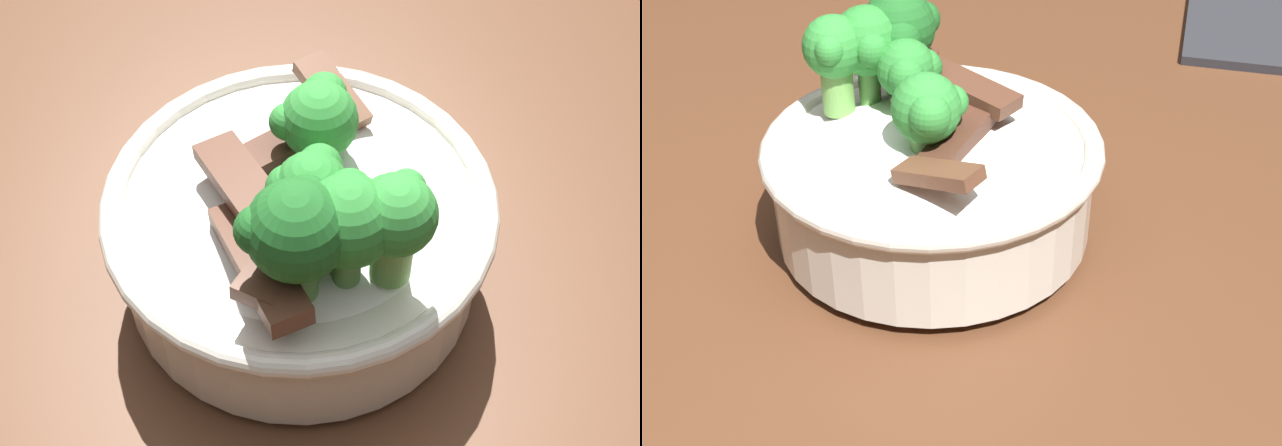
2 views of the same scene
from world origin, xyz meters
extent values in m
cube|color=#56331E|center=(0.00, 0.00, 0.74)|extent=(1.56, 0.94, 0.05)
cylinder|color=silver|center=(-0.11, 0.05, 0.77)|extent=(0.09, 0.09, 0.01)
cylinder|color=silver|center=(-0.11, 0.05, 0.80)|extent=(0.19, 0.19, 0.06)
torus|color=silver|center=(-0.11, 0.05, 0.83)|extent=(0.20, 0.20, 0.01)
ellipsoid|color=white|center=(-0.11, 0.05, 0.82)|extent=(0.17, 0.17, 0.06)
cube|color=#563323|center=(-0.16, 0.03, 0.85)|extent=(0.06, 0.08, 0.02)
cube|color=brown|center=(-0.05, 0.06, 0.85)|extent=(0.04, 0.05, 0.02)
cube|color=#563323|center=(-0.16, 0.03, 0.85)|extent=(0.06, 0.03, 0.01)
cube|color=#563323|center=(-0.14, 0.06, 0.86)|extent=(0.05, 0.07, 0.01)
cube|color=#4C2B1E|center=(-0.09, 0.07, 0.85)|extent=(0.07, 0.04, 0.02)
cylinder|color=#5B9947|center=(-0.16, 0.02, 0.85)|extent=(0.02, 0.02, 0.03)
sphere|color=#1E6023|center=(-0.16, 0.02, 0.88)|extent=(0.05, 0.05, 0.05)
sphere|color=#1E6023|center=(-0.14, 0.02, 0.88)|extent=(0.02, 0.02, 0.02)
sphere|color=#1E6023|center=(-0.17, 0.03, 0.88)|extent=(0.02, 0.02, 0.02)
cylinder|color=#5B9947|center=(-0.14, 0.00, 0.85)|extent=(0.01, 0.01, 0.03)
sphere|color=#2D8433|center=(-0.14, 0.00, 0.88)|extent=(0.04, 0.04, 0.04)
sphere|color=#2D8433|center=(-0.13, 0.01, 0.88)|extent=(0.02, 0.02, 0.02)
sphere|color=#2D8433|center=(-0.15, 0.01, 0.88)|extent=(0.02, 0.02, 0.02)
cylinder|color=#6BA84C|center=(-0.13, -0.02, 0.85)|extent=(0.02, 0.02, 0.03)
sphere|color=green|center=(-0.13, -0.02, 0.88)|extent=(0.04, 0.04, 0.04)
sphere|color=green|center=(-0.12, -0.01, 0.88)|extent=(0.02, 0.02, 0.02)
sphere|color=green|center=(-0.14, 0.00, 0.88)|extent=(0.02, 0.02, 0.02)
cylinder|color=#5B9947|center=(-0.09, 0.05, 0.84)|extent=(0.02, 0.02, 0.02)
sphere|color=green|center=(-0.09, 0.05, 0.87)|extent=(0.04, 0.04, 0.04)
sphere|color=green|center=(-0.07, 0.05, 0.87)|extent=(0.02, 0.02, 0.02)
sphere|color=green|center=(-0.10, 0.06, 0.87)|extent=(0.02, 0.02, 0.02)
cylinder|color=#6BA84C|center=(-0.13, 0.03, 0.85)|extent=(0.02, 0.02, 0.02)
sphere|color=#2D8433|center=(-0.13, 0.03, 0.87)|extent=(0.04, 0.04, 0.04)
sphere|color=#2D8433|center=(-0.12, 0.03, 0.87)|extent=(0.02, 0.02, 0.02)
sphere|color=#2D8433|center=(-0.13, 0.04, 0.87)|extent=(0.02, 0.02, 0.02)
camera|label=1|loc=(-0.36, -0.12, 1.18)|focal=50.76mm
camera|label=2|loc=(0.35, 0.15, 1.11)|focal=51.32mm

